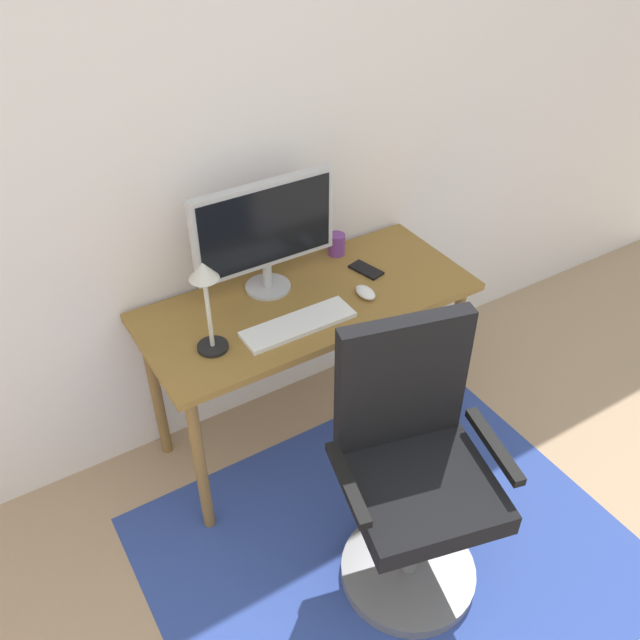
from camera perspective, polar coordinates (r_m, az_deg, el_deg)
wall_back at (r=2.50m, az=-10.56°, el=14.78°), size 6.00×0.10×2.60m
area_rug at (r=2.69m, az=6.05°, el=-19.12°), size 1.71×1.41×0.01m
desk at (r=2.64m, az=-0.99°, el=0.32°), size 1.31×0.57×0.73m
monitor at (r=2.51m, az=-4.70°, el=7.70°), size 0.57×0.18×0.45m
keyboard at (r=2.45m, az=-1.85°, el=-0.37°), size 0.43×0.13×0.02m
computer_mouse at (r=2.60m, az=3.88°, el=2.35°), size 0.06×0.10×0.03m
coffee_cup at (r=2.84m, az=1.42°, el=6.45°), size 0.07×0.07×0.09m
cell_phone at (r=2.76m, az=3.93°, el=4.27°), size 0.10×0.15×0.01m
desk_lamp at (r=2.24m, az=-9.67°, el=2.42°), size 0.11×0.11×0.36m
office_chair at (r=2.32m, az=7.73°, el=-13.60°), size 0.60×0.56×1.04m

